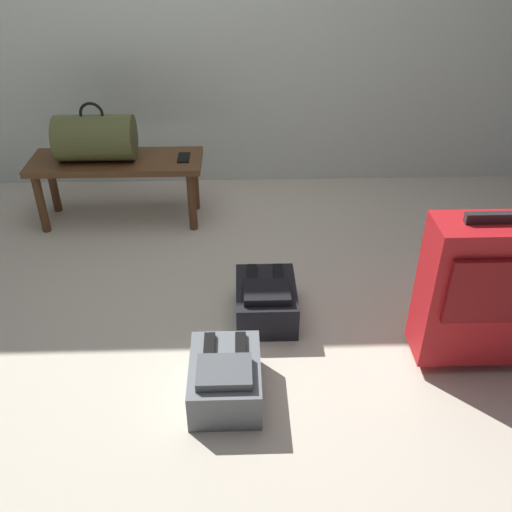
% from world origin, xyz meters
% --- Properties ---
extents(ground_plane, '(6.60, 6.60, 0.00)m').
position_xyz_m(ground_plane, '(0.00, 0.00, 0.00)').
color(ground_plane, beige).
extents(bench, '(1.00, 0.36, 0.40)m').
position_xyz_m(bench, '(-0.53, 1.01, 0.34)').
color(bench, brown).
rests_on(bench, ground).
extents(duffel_bag_olive, '(0.44, 0.26, 0.34)m').
position_xyz_m(duffel_bag_olive, '(-0.63, 1.01, 0.53)').
color(duffel_bag_olive, '#51562D').
rests_on(duffel_bag_olive, bench).
extents(cell_phone, '(0.07, 0.14, 0.01)m').
position_xyz_m(cell_phone, '(-0.14, 1.00, 0.40)').
color(cell_phone, black).
rests_on(cell_phone, bench).
extents(suitcase_upright_red, '(0.48, 0.23, 0.72)m').
position_xyz_m(suitcase_upright_red, '(1.15, -0.29, 0.37)').
color(suitcase_upright_red, red).
rests_on(suitcase_upright_red, ground).
extents(backpack_grey, '(0.28, 0.38, 0.21)m').
position_xyz_m(backpack_grey, '(0.12, -0.47, 0.09)').
color(backpack_grey, slate).
rests_on(backpack_grey, ground).
extents(backpack_dark, '(0.28, 0.38, 0.21)m').
position_xyz_m(backpack_dark, '(0.30, 0.03, 0.09)').
color(backpack_dark, black).
rests_on(backpack_dark, ground).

